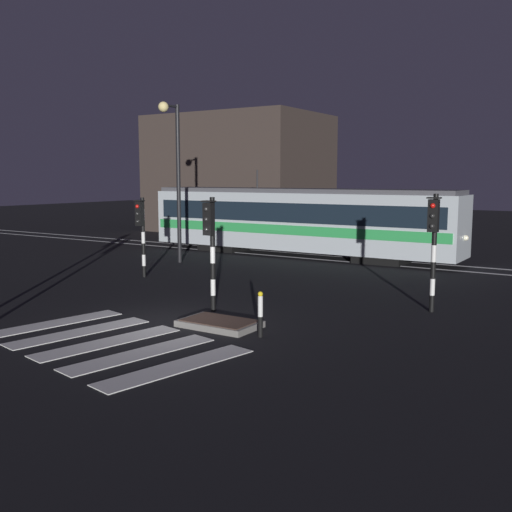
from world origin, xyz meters
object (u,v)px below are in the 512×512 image
street_lamp_trackside_left (174,162)px  tram (298,220)px  bollard_island_edge (260,314)px  traffic_light_corner_far_left (141,225)px  traffic_light_median_centre (211,237)px  traffic_light_corner_far_right (434,235)px

street_lamp_trackside_left → tram: (3.36, 5.13, -2.68)m
tram → bollard_island_edge: (6.34, -13.53, -1.19)m
traffic_light_corner_far_left → street_lamp_trackside_left: street_lamp_trackside_left is taller
traffic_light_corner_far_left → street_lamp_trackside_left: size_ratio=0.44×
traffic_light_median_centre → bollard_island_edge: 3.39m
traffic_light_corner_far_right → traffic_light_median_centre: size_ratio=1.03×
tram → street_lamp_trackside_left: bearing=-123.2°
bollard_island_edge → traffic_light_median_centre: bearing=149.8°
street_lamp_trackside_left → traffic_light_median_centre: bearing=-44.1°
bollard_island_edge → traffic_light_corner_far_right: bearing=60.8°
traffic_light_corner_far_left → traffic_light_median_centre: traffic_light_median_centre is taller
tram → bollard_island_edge: bearing=-64.9°
traffic_light_corner_far_left → bollard_island_edge: bearing=-29.9°
traffic_light_corner_far_right → tram: bearing=135.9°
traffic_light_corner_far_left → tram: (1.97, 8.75, -0.25)m
traffic_light_corner_far_left → tram: size_ratio=0.19×
traffic_light_corner_far_left → bollard_island_edge: 9.70m
traffic_light_corner_far_left → bollard_island_edge: (8.31, -4.78, -1.44)m
traffic_light_corner_far_right → traffic_light_median_centre: traffic_light_corner_far_right is taller
traffic_light_corner_far_left → tram: 8.97m
tram → bollard_island_edge: 14.99m
traffic_light_median_centre → street_lamp_trackside_left: bearing=135.9°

